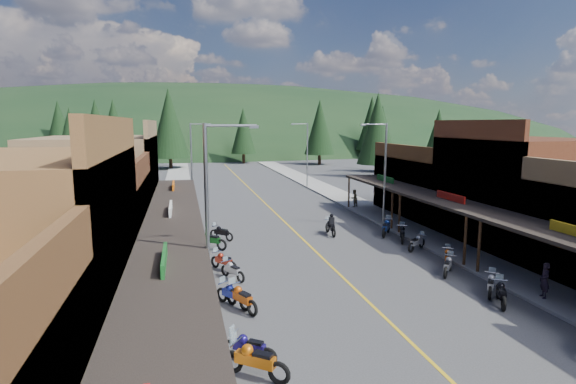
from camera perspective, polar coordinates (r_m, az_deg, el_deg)
ground at (r=26.09m, az=5.24°, el=-9.14°), size 220.00×220.00×0.00m
centerline at (r=44.96m, az=-2.85°, el=-1.50°), size 0.15×90.00×0.01m
sidewalk_west at (r=44.25m, az=-14.00°, el=-1.83°), size 3.40×94.00×0.15m
sidewalk_east at (r=47.27m, az=7.58°, el=-0.98°), size 3.40×94.00×0.15m
shop_west_1 at (r=17.27m, az=-32.74°, el=-7.71°), size 10.90×10.20×8.20m
shop_west_2 at (r=26.45m, az=-25.65°, el=-4.05°), size 10.90×9.00×6.20m
shop_west_3 at (r=35.59m, az=-22.56°, el=0.85°), size 10.90×10.20×8.20m
shop_east_2 at (r=33.60m, az=27.24°, el=0.11°), size 10.90×9.00×8.20m
shop_east_3 at (r=41.40m, az=18.52°, el=0.71°), size 10.90×10.20×6.20m
streetlight_0 at (r=17.91m, az=-9.78°, el=-2.77°), size 2.16×0.18×8.00m
streetlight_1 at (r=45.67m, az=-11.98°, el=4.12°), size 2.16×0.18×8.00m
streetlight_2 at (r=35.05m, az=12.01°, el=2.77°), size 2.16×0.18×8.00m
streetlight_3 at (r=55.67m, az=2.32°, el=5.10°), size 2.16×0.18×8.00m
ridge_hill at (r=158.92m, az=-10.42°, el=5.72°), size 310.00×140.00×60.00m
pine_1 at (r=94.89m, az=-23.20°, el=7.59°), size 5.88×5.88×12.50m
pine_2 at (r=81.55m, az=-14.85°, el=8.46°), size 6.72×6.72×14.00m
pine_3 at (r=90.33m, az=-5.70°, el=7.75°), size 5.04×5.04×11.00m
pine_4 at (r=87.47m, az=4.05°, el=8.23°), size 5.88×5.88×12.50m
pine_5 at (r=104.33m, az=10.58°, el=8.60°), size 6.72×6.72×14.00m
pine_6 at (r=102.83m, az=18.56°, el=7.46°), size 5.04×5.04×11.00m
pine_7 at (r=102.39m, az=-27.08°, el=7.38°), size 5.88×5.88×12.50m
pine_8 at (r=65.09m, az=-25.86°, el=6.10°), size 4.48×4.48×10.00m
pine_9 at (r=75.63m, az=11.85°, el=7.34°), size 4.93×4.93×10.80m
pine_10 at (r=74.22m, az=-21.20°, el=7.23°), size 5.38×5.38×11.60m
pine_11 at (r=67.58m, az=11.29°, el=7.90°), size 5.82×5.82×12.40m
bike_west_3 at (r=15.06m, az=-4.21°, el=-20.40°), size 2.34×2.04×1.34m
bike_west_4 at (r=16.02m, az=-4.95°, el=-18.91°), size 2.00×1.70×1.14m
bike_west_5 at (r=19.86m, az=-5.93°, el=-13.09°), size 1.64×2.28×1.25m
bike_west_6 at (r=20.32m, az=-6.98°, el=-12.69°), size 1.79×2.07×1.18m
bike_west_7 at (r=23.59m, az=-7.05°, el=-9.75°), size 1.48×1.95×1.08m
bike_west_8 at (r=25.03m, az=-8.18°, el=-8.59°), size 1.72×2.03×1.15m
bike_west_9 at (r=29.20m, az=-9.79°, el=-5.93°), size 2.28×2.07×1.33m
bike_west_10 at (r=31.36m, az=-8.46°, el=-5.05°), size 1.85×1.91×1.14m
bike_east_4 at (r=22.45m, az=25.45°, el=-11.43°), size 1.59×2.10×1.16m
bike_east_5 at (r=23.49m, az=24.36°, el=-10.53°), size 1.74×1.91×1.11m
bike_east_6 at (r=25.59m, az=19.65°, el=-8.67°), size 1.79×1.90×1.12m
bike_east_7 at (r=27.18m, az=19.58°, el=-7.70°), size 1.54×1.92×1.07m
bike_east_8 at (r=29.73m, az=16.02°, el=-6.09°), size 2.00×1.60×1.12m
bike_east_9 at (r=31.60m, az=14.30°, el=-5.05°), size 1.56×2.22×1.21m
bike_east_10 at (r=33.00m, az=12.38°, el=-4.29°), size 2.00×2.34×1.33m
rider_on_bike at (r=32.54m, az=5.44°, el=-4.35°), size 0.74×2.13×1.62m
pedestrian_east_a at (r=23.70m, az=29.81°, el=-9.69°), size 0.56×0.69×1.64m
pedestrian_east_b at (r=42.88m, az=8.38°, el=-0.77°), size 0.92×0.80×1.65m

